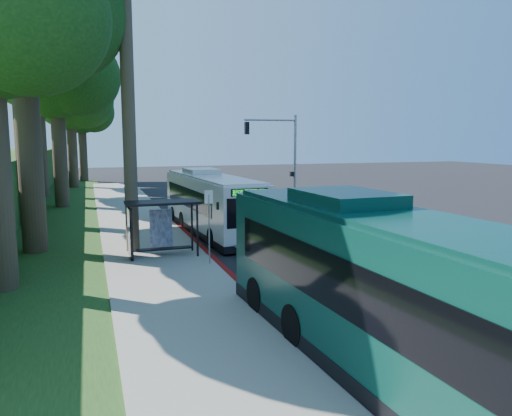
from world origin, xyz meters
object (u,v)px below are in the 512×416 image
object	(u,v)px
teal_bus	(393,293)
white_bus	(211,202)
bus_shelter	(157,218)
pickup	(289,211)

from	to	relation	value
teal_bus	white_bus	bearing A→B (deg)	86.54
bus_shelter	teal_bus	bearing A→B (deg)	-75.02
white_bus	teal_bus	distance (m)	18.12
bus_shelter	teal_bus	size ratio (longest dim) A/B	0.24
white_bus	bus_shelter	bearing A→B (deg)	-128.83
white_bus	teal_bus	world-z (taller)	teal_bus
bus_shelter	teal_bus	xyz separation A→B (m)	(3.45, -12.89, 0.13)
bus_shelter	white_bus	bearing A→B (deg)	54.65
bus_shelter	pickup	world-z (taller)	bus_shelter
white_bus	teal_bus	size ratio (longest dim) A/B	0.89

